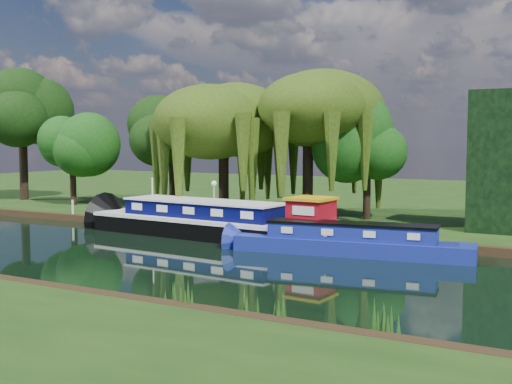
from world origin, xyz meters
The scene contains 13 objects.
ground centered at (0.00, 0.00, 0.00)m, with size 120.00×120.00×0.00m, color black.
far_bank centered at (0.00, 34.00, 0.23)m, with size 120.00×52.00×0.45m, color #17350E.
dutch_barge centered at (3.18, 6.66, 0.86)m, with size 16.66×4.98×3.47m.
narrowboat centered at (12.02, 5.10, 0.61)m, with size 11.96×3.66×1.72m.
willow_left centered at (-0.59, 13.44, 6.74)m, with size 7.22×7.22×8.66m.
willow_right centered at (5.37, 14.50, 7.04)m, with size 7.42×7.42×9.03m.
tree_far_left centered at (-14.71, 13.19, 5.33)m, with size 4.42×4.42×7.12m.
tree_far_back centered at (-21.86, 14.49, 7.59)m, with size 6.10×6.10×10.26m.
tree_far_mid centered at (-6.63, 15.63, 5.90)m, with size 4.83×4.83×7.90m.
tree_far_right centered at (9.07, 15.78, 5.31)m, with size 4.31×4.31×7.05m.
lamppost centered at (0.50, 10.50, 2.42)m, with size 0.36×0.36×2.56m.
mooring_posts centered at (-0.50, 8.40, 0.95)m, with size 19.16×0.16×1.00m.
reeds_near centered at (6.87, -7.57, 0.55)m, with size 33.70×1.50×1.10m.
Camera 1 is at (23.14, -24.56, 5.67)m, focal length 45.00 mm.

